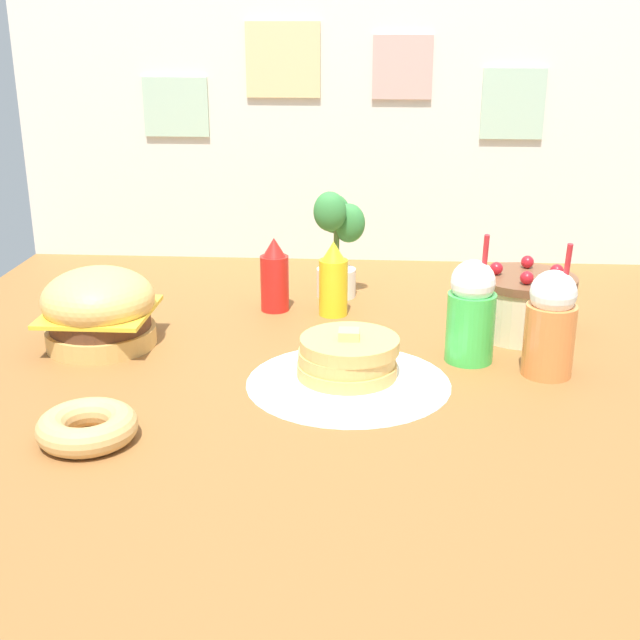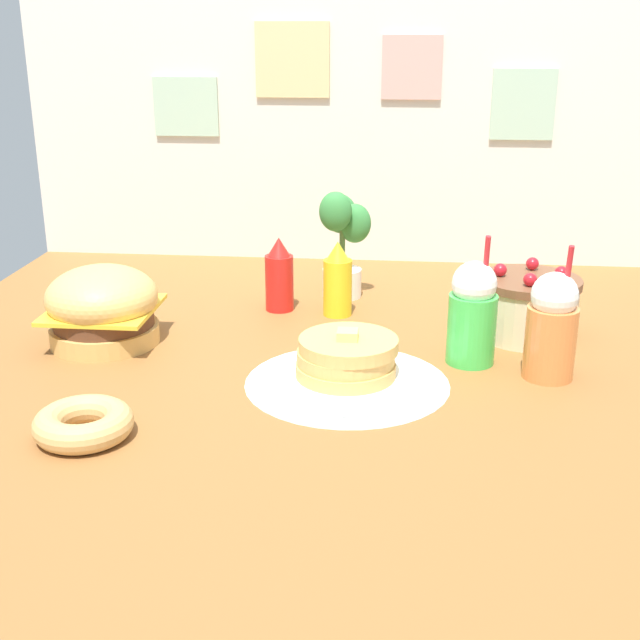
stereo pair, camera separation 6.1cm
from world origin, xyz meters
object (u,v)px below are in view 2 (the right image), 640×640
Objects in this scene: layer_cake at (528,306)px; donut_pink_glaze at (83,423)px; pancake_stack at (347,364)px; potted_plant at (343,240)px; orange_float_cup at (552,326)px; burger at (103,307)px; ketchup_bottle at (279,277)px; mustard_bottle at (337,281)px; cream_soda_cup at (473,313)px.

layer_cake is 1.25m from donut_pink_glaze.
pancake_stack is 1.11× the size of potted_plant.
pancake_stack is 1.13× the size of orange_float_cup.
orange_float_cup is at bearing -47.48° from potted_plant.
ketchup_bottle is at bearing 36.99° from burger.
orange_float_cup reaches higher than layer_cake.
potted_plant reaches higher than burger.
pancake_stack is 1.36× the size of layer_cake.
pancake_stack reaches higher than donut_pink_glaze.
burger is at bearing 162.85° from pancake_stack.
ketchup_bottle is 0.93m from donut_pink_glaze.
ketchup_bottle is (-0.24, 0.54, 0.05)m from pancake_stack.
mustard_bottle reaches higher than pancake_stack.
mustard_bottle is (0.18, -0.03, 0.00)m from ketchup_bottle.
layer_cake is at bearing 51.34° from cream_soda_cup.
orange_float_cup is 0.98× the size of potted_plant.
burger is at bearing 177.61° from cream_soda_cup.
ketchup_bottle is at bearing 148.60° from orange_float_cup.
orange_float_cup is 1.61× the size of donut_pink_glaze.
ketchup_bottle is 1.00× the size of mustard_bottle.
potted_plant is at bearing 38.04° from burger.
pancake_stack is 0.52m from mustard_bottle.
cream_soda_cup reaches higher than ketchup_bottle.
orange_float_cup reaches higher than pancake_stack.
potted_plant is at bearing 89.18° from mustard_bottle.
layer_cake is 0.82× the size of potted_plant.
burger is at bearing -154.11° from mustard_bottle.
pancake_stack is at bearing -169.80° from orange_float_cup.
burger is at bearing -171.61° from layer_cake.
layer_cake is 1.25× the size of ketchup_bottle.
layer_cake is at bearing 38.49° from pancake_stack.
potted_plant reaches higher than donut_pink_glaze.
layer_cake is 0.74m from ketchup_bottle.
donut_pink_glaze is at bearing -114.69° from potted_plant.
layer_cake is at bearing -13.30° from mustard_bottle.
layer_cake is at bearing -30.14° from potted_plant.
potted_plant is (0.00, 0.19, 0.08)m from mustard_bottle.
potted_plant is (-0.06, 0.70, 0.13)m from pancake_stack.
cream_soda_cup is at bearing 28.61° from pancake_stack.
layer_cake is 0.28m from cream_soda_cup.
potted_plant reaches higher than layer_cake.
mustard_bottle is at bearing 143.01° from orange_float_cup.
mustard_bottle is (0.62, 0.30, 0.00)m from burger.
layer_cake reaches higher than pancake_stack.
potted_plant is (0.18, 0.16, 0.08)m from ketchup_bottle.
orange_float_cup is at bearing -87.00° from layer_cake.
ketchup_bottle is 0.18m from mustard_bottle.
cream_soda_cup is 0.20m from orange_float_cup.
orange_float_cup is (1.18, -0.12, 0.03)m from burger.
cream_soda_cup is at bearing -33.85° from ketchup_bottle.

